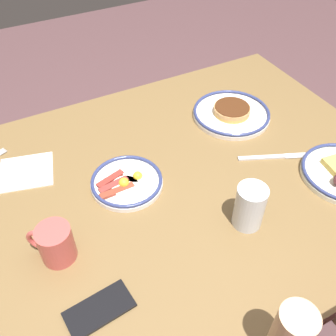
{
  "coord_description": "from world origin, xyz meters",
  "views": [
    {
      "loc": [
        0.38,
        0.65,
        1.5
      ],
      "look_at": [
        0.03,
        -0.03,
        0.75
      ],
      "focal_mm": 40.65,
      "sensor_mm": 36.0,
      "label": 1
    }
  ],
  "objects_px": {
    "drinking_glass": "(249,208)",
    "plate_near_main": "(127,182)",
    "plate_center_pancakes": "(231,113)",
    "coffee_mug": "(55,243)",
    "butter_knife": "(276,157)",
    "paper_napkin": "(26,172)",
    "cell_phone": "(99,310)"
  },
  "relations": [
    {
      "from": "drinking_glass",
      "to": "cell_phone",
      "type": "relative_size",
      "value": 0.85
    },
    {
      "from": "plate_near_main",
      "to": "butter_knife",
      "type": "xyz_separation_m",
      "value": [
        -0.45,
        0.1,
        -0.01
      ]
    },
    {
      "from": "plate_near_main",
      "to": "drinking_glass",
      "type": "height_order",
      "value": "drinking_glass"
    },
    {
      "from": "plate_near_main",
      "to": "butter_knife",
      "type": "relative_size",
      "value": 0.91
    },
    {
      "from": "drinking_glass",
      "to": "paper_napkin",
      "type": "relative_size",
      "value": 0.81
    },
    {
      "from": "butter_knife",
      "to": "plate_near_main",
      "type": "bearing_deg",
      "value": -13.04
    },
    {
      "from": "drinking_glass",
      "to": "plate_near_main",
      "type": "bearing_deg",
      "value": -49.81
    },
    {
      "from": "drinking_glass",
      "to": "cell_phone",
      "type": "distance_m",
      "value": 0.42
    },
    {
      "from": "plate_center_pancakes",
      "to": "drinking_glass",
      "type": "xyz_separation_m",
      "value": [
        0.22,
        0.39,
        0.04
      ]
    },
    {
      "from": "coffee_mug",
      "to": "drinking_glass",
      "type": "bearing_deg",
      "value": 164.58
    },
    {
      "from": "plate_near_main",
      "to": "plate_center_pancakes",
      "type": "bearing_deg",
      "value": -163.41
    },
    {
      "from": "plate_near_main",
      "to": "plate_center_pancakes",
      "type": "xyz_separation_m",
      "value": [
        -0.44,
        -0.13,
        0.0
      ]
    },
    {
      "from": "drinking_glass",
      "to": "butter_knife",
      "type": "height_order",
      "value": "drinking_glass"
    },
    {
      "from": "drinking_glass",
      "to": "butter_knife",
      "type": "distance_m",
      "value": 0.28
    },
    {
      "from": "drinking_glass",
      "to": "plate_center_pancakes",
      "type": "bearing_deg",
      "value": -119.42
    },
    {
      "from": "cell_phone",
      "to": "paper_napkin",
      "type": "height_order",
      "value": "cell_phone"
    },
    {
      "from": "coffee_mug",
      "to": "paper_napkin",
      "type": "relative_size",
      "value": 0.67
    },
    {
      "from": "butter_knife",
      "to": "coffee_mug",
      "type": "bearing_deg",
      "value": 2.71
    },
    {
      "from": "coffee_mug",
      "to": "drinking_glass",
      "type": "height_order",
      "value": "drinking_glass"
    },
    {
      "from": "cell_phone",
      "to": "paper_napkin",
      "type": "distance_m",
      "value": 0.49
    },
    {
      "from": "coffee_mug",
      "to": "drinking_glass",
      "type": "xyz_separation_m",
      "value": [
        -0.45,
        0.13,
        0.01
      ]
    },
    {
      "from": "plate_center_pancakes",
      "to": "coffee_mug",
      "type": "distance_m",
      "value": 0.73
    },
    {
      "from": "plate_center_pancakes",
      "to": "paper_napkin",
      "type": "xyz_separation_m",
      "value": [
        0.68,
        -0.05,
        -0.01
      ]
    },
    {
      "from": "drinking_glass",
      "to": "cell_phone",
      "type": "height_order",
      "value": "drinking_glass"
    },
    {
      "from": "cell_phone",
      "to": "paper_napkin",
      "type": "bearing_deg",
      "value": -90.87
    },
    {
      "from": "plate_center_pancakes",
      "to": "butter_knife",
      "type": "bearing_deg",
      "value": 91.21
    },
    {
      "from": "coffee_mug",
      "to": "drinking_glass",
      "type": "distance_m",
      "value": 0.47
    },
    {
      "from": "plate_near_main",
      "to": "cell_phone",
      "type": "bearing_deg",
      "value": 57.64
    },
    {
      "from": "paper_napkin",
      "to": "cell_phone",
      "type": "bearing_deg",
      "value": 95.07
    },
    {
      "from": "paper_napkin",
      "to": "butter_knife",
      "type": "distance_m",
      "value": 0.74
    },
    {
      "from": "drinking_glass",
      "to": "butter_knife",
      "type": "xyz_separation_m",
      "value": [
        -0.23,
        -0.16,
        -0.05
      ]
    },
    {
      "from": "paper_napkin",
      "to": "butter_knife",
      "type": "height_order",
      "value": "butter_knife"
    }
  ]
}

